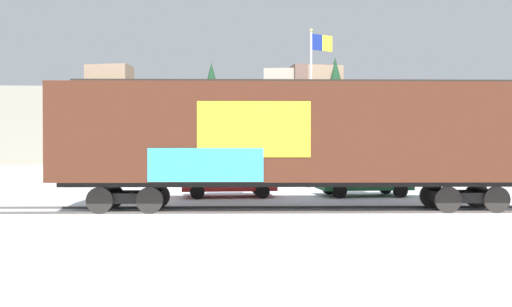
{
  "coord_description": "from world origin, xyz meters",
  "views": [
    {
      "loc": [
        -3.24,
        -17.25,
        2.26
      ],
      "look_at": [
        -2.6,
        2.3,
        2.02
      ],
      "focal_mm": 33.95,
      "sensor_mm": 36.0,
      "label": 1
    }
  ],
  "objects_px": {
    "freight_car": "(297,135)",
    "flagpole": "(315,86)",
    "parked_car_green": "(362,178)",
    "parked_car_red": "(228,180)"
  },
  "relations": [
    {
      "from": "freight_car",
      "to": "parked_car_red",
      "type": "distance_m",
      "value": 5.94
    },
    {
      "from": "parked_car_green",
      "to": "flagpole",
      "type": "bearing_deg",
      "value": 108.78
    },
    {
      "from": "freight_car",
      "to": "flagpole",
      "type": "relative_size",
      "value": 1.91
    },
    {
      "from": "parked_car_green",
      "to": "parked_car_red",
      "type": "bearing_deg",
      "value": -178.46
    },
    {
      "from": "freight_car",
      "to": "parked_car_green",
      "type": "distance_m",
      "value": 6.58
    },
    {
      "from": "freight_car",
      "to": "parked_car_red",
      "type": "xyz_separation_m",
      "value": [
        -2.59,
        4.99,
        -1.93
      ]
    },
    {
      "from": "parked_car_red",
      "to": "parked_car_green",
      "type": "height_order",
      "value": "parked_car_green"
    },
    {
      "from": "freight_car",
      "to": "parked_car_green",
      "type": "height_order",
      "value": "freight_car"
    },
    {
      "from": "parked_car_red",
      "to": "parked_car_green",
      "type": "xyz_separation_m",
      "value": [
        6.23,
        0.17,
        0.08
      ]
    },
    {
      "from": "freight_car",
      "to": "flagpole",
      "type": "bearing_deg",
      "value": 77.46
    }
  ]
}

